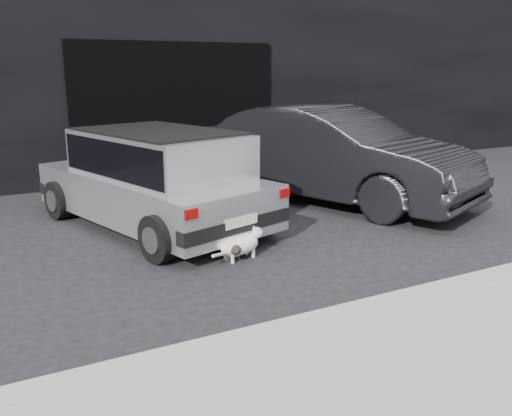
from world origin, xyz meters
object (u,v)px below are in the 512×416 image
silver_hatchback (155,175)px  cat_white (242,244)px  cat_siamese (231,248)px  second_car (331,154)px

silver_hatchback → cat_white: (0.46, -1.69, -0.56)m
cat_siamese → cat_white: (0.10, -0.08, 0.06)m
silver_hatchback → cat_white: silver_hatchback is taller
cat_white → silver_hatchback: bearing=-177.0°
silver_hatchback → second_car: (2.99, 0.17, 0.04)m
second_car → cat_siamese: size_ratio=6.62×
cat_siamese → second_car: bearing=-133.7°
silver_hatchback → second_car: 3.00m
silver_hatchback → cat_siamese: (0.37, -1.60, -0.62)m
second_car → cat_siamese: 3.24m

